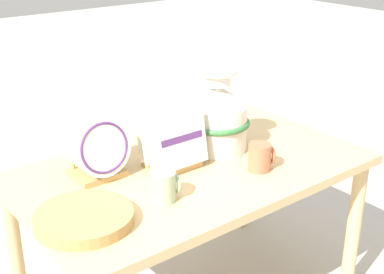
{
  "coord_description": "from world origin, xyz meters",
  "views": [
    {
      "loc": [
        -1.08,
        -1.38,
        1.46
      ],
      "look_at": [
        0.0,
        0.0,
        0.74
      ],
      "focal_mm": 50.0,
      "sensor_mm": 36.0,
      "label": 1
    }
  ],
  "objects_px": {
    "dish_rack_round_plates": "(97,150)",
    "mug_sage_glaze": "(164,186)",
    "dish_rack_square_plates": "(171,142)",
    "mug_terracotta_glaze": "(261,157)",
    "ceramic_vase": "(217,116)",
    "wicker_charger_stack": "(84,218)"
  },
  "relations": [
    {
      "from": "dish_rack_round_plates",
      "to": "mug_sage_glaze",
      "type": "bearing_deg",
      "value": -72.95
    },
    {
      "from": "dish_rack_square_plates",
      "to": "mug_terracotta_glaze",
      "type": "distance_m",
      "value": 0.32
    },
    {
      "from": "ceramic_vase",
      "to": "mug_terracotta_glaze",
      "type": "distance_m",
      "value": 0.25
    },
    {
      "from": "ceramic_vase",
      "to": "mug_sage_glaze",
      "type": "xyz_separation_m",
      "value": [
        -0.39,
        -0.21,
        -0.09
      ]
    },
    {
      "from": "ceramic_vase",
      "to": "mug_sage_glaze",
      "type": "relative_size",
      "value": 3.23
    },
    {
      "from": "dish_rack_square_plates",
      "to": "wicker_charger_stack",
      "type": "distance_m",
      "value": 0.46
    },
    {
      "from": "dish_rack_square_plates",
      "to": "mug_terracotta_glaze",
      "type": "xyz_separation_m",
      "value": [
        0.23,
        -0.22,
        -0.05
      ]
    },
    {
      "from": "dish_rack_square_plates",
      "to": "mug_sage_glaze",
      "type": "bearing_deg",
      "value": -131.07
    },
    {
      "from": "mug_sage_glaze",
      "to": "mug_terracotta_glaze",
      "type": "distance_m",
      "value": 0.4
    },
    {
      "from": "mug_terracotta_glaze",
      "to": "dish_rack_round_plates",
      "type": "bearing_deg",
      "value": 147.63
    },
    {
      "from": "mug_sage_glaze",
      "to": "wicker_charger_stack",
      "type": "bearing_deg",
      "value": 173.77
    },
    {
      "from": "wicker_charger_stack",
      "to": "mug_sage_glaze",
      "type": "relative_size",
      "value": 2.95
    },
    {
      "from": "dish_rack_square_plates",
      "to": "mug_sage_glaze",
      "type": "relative_size",
      "value": 2.32
    },
    {
      "from": "dish_rack_square_plates",
      "to": "ceramic_vase",
      "type": "bearing_deg",
      "value": 4.54
    },
    {
      "from": "wicker_charger_stack",
      "to": "mug_sage_glaze",
      "type": "distance_m",
      "value": 0.27
    },
    {
      "from": "ceramic_vase",
      "to": "wicker_charger_stack",
      "type": "bearing_deg",
      "value": -164.99
    },
    {
      "from": "wicker_charger_stack",
      "to": "mug_terracotta_glaze",
      "type": "relative_size",
      "value": 2.95
    },
    {
      "from": "wicker_charger_stack",
      "to": "mug_sage_glaze",
      "type": "height_order",
      "value": "mug_sage_glaze"
    },
    {
      "from": "dish_rack_round_plates",
      "to": "dish_rack_square_plates",
      "type": "bearing_deg",
      "value": -19.64
    },
    {
      "from": "dish_rack_round_plates",
      "to": "mug_terracotta_glaze",
      "type": "distance_m",
      "value": 0.57
    },
    {
      "from": "ceramic_vase",
      "to": "mug_terracotta_glaze",
      "type": "relative_size",
      "value": 3.23
    },
    {
      "from": "wicker_charger_stack",
      "to": "mug_terracotta_glaze",
      "type": "bearing_deg",
      "value": -4.95
    }
  ]
}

